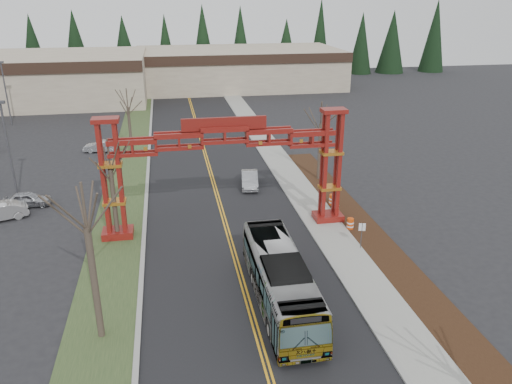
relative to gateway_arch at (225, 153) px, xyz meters
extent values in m
cube|color=black|center=(0.00, 7.00, -5.97)|extent=(12.00, 110.00, 0.02)
cube|color=gold|center=(-0.12, 7.00, -5.96)|extent=(0.12, 100.00, 0.01)
cube|color=gold|center=(0.12, 7.00, -5.96)|extent=(0.12, 100.00, 0.01)
cube|color=#999994|center=(6.15, 7.00, -5.91)|extent=(0.30, 110.00, 0.15)
cube|color=gray|center=(7.60, 7.00, -5.91)|extent=(2.60, 110.00, 0.14)
cube|color=black|center=(10.20, -8.00, -5.92)|extent=(2.60, 50.00, 0.12)
cube|color=#2B4120|center=(-8.00, 7.00, -5.94)|extent=(4.00, 110.00, 0.08)
cube|color=#999994|center=(-6.15, 7.00, -5.91)|extent=(0.30, 110.00, 0.15)
cube|color=#62130C|center=(-8.00, 0.00, -5.68)|extent=(2.20, 1.60, 0.60)
cube|color=#62130C|center=(-8.55, -0.35, -1.38)|extent=(0.28, 0.28, 8.00)
cube|color=#62130C|center=(-7.45, -0.35, -1.38)|extent=(0.28, 0.28, 8.00)
cube|color=#62130C|center=(-8.55, 0.35, -1.38)|extent=(0.28, 0.28, 8.00)
cube|color=#62130C|center=(-7.45, 0.35, -1.38)|extent=(0.28, 0.28, 8.00)
cube|color=orange|center=(-8.00, 0.00, -3.18)|extent=(1.60, 1.10, 0.22)
cube|color=orange|center=(-8.00, 0.00, -0.38)|extent=(1.60, 1.10, 0.22)
cube|color=#62130C|center=(-8.00, 0.00, 2.77)|extent=(1.80, 1.20, 0.30)
cube|color=#62130C|center=(8.00, 0.00, -5.68)|extent=(2.20, 1.60, 0.60)
cube|color=#62130C|center=(7.45, -0.35, -1.38)|extent=(0.28, 0.28, 8.00)
cube|color=#62130C|center=(8.55, -0.35, -1.38)|extent=(0.28, 0.28, 8.00)
cube|color=#62130C|center=(7.45, 0.35, -1.38)|extent=(0.28, 0.28, 8.00)
cube|color=#62130C|center=(8.55, 0.35, -1.38)|extent=(0.28, 0.28, 8.00)
cube|color=orange|center=(8.00, 0.00, -3.18)|extent=(1.60, 1.10, 0.22)
cube|color=orange|center=(8.00, 0.00, -0.38)|extent=(1.60, 1.10, 0.22)
cube|color=#62130C|center=(8.00, 0.00, 2.77)|extent=(1.80, 1.20, 0.30)
cube|color=#62130C|center=(0.00, 0.00, 1.52)|extent=(16.00, 0.90, 1.00)
cube|color=#62130C|center=(0.00, 0.00, 0.62)|extent=(16.00, 0.90, 0.60)
cube|color=maroon|center=(0.00, 0.00, 2.17)|extent=(6.00, 0.25, 0.90)
cube|color=gray|center=(-30.00, 54.00, -2.23)|extent=(46.00, 22.00, 7.50)
cube|color=gray|center=(10.00, 62.00, -2.48)|extent=(38.00, 20.00, 7.00)
cube|color=black|center=(10.00, 51.90, 0.22)|extent=(38.00, 0.40, 1.60)
cone|color=black|center=(-29.50, 74.00, 0.52)|extent=(5.60, 5.60, 13.00)
cylinder|color=#382D26|center=(-29.50, 74.00, -5.18)|extent=(0.80, 0.80, 1.60)
cone|color=black|center=(-21.00, 74.00, 0.52)|extent=(5.60, 5.60, 13.00)
cylinder|color=#382D26|center=(-21.00, 74.00, -5.18)|extent=(0.80, 0.80, 1.60)
cone|color=black|center=(-12.50, 74.00, 0.52)|extent=(5.60, 5.60, 13.00)
cylinder|color=#382D26|center=(-12.50, 74.00, -5.18)|extent=(0.80, 0.80, 1.60)
cone|color=black|center=(-4.00, 74.00, 0.52)|extent=(5.60, 5.60, 13.00)
cylinder|color=#382D26|center=(-4.00, 74.00, -5.18)|extent=(0.80, 0.80, 1.60)
cone|color=black|center=(4.50, 74.00, 0.52)|extent=(5.60, 5.60, 13.00)
cylinder|color=#382D26|center=(4.50, 74.00, -5.18)|extent=(0.80, 0.80, 1.60)
cone|color=black|center=(13.00, 74.00, 0.52)|extent=(5.60, 5.60, 13.00)
cylinder|color=#382D26|center=(13.00, 74.00, -5.18)|extent=(0.80, 0.80, 1.60)
cone|color=black|center=(21.50, 74.00, 0.52)|extent=(5.60, 5.60, 13.00)
cylinder|color=#382D26|center=(21.50, 74.00, -5.18)|extent=(0.80, 0.80, 1.60)
cone|color=black|center=(30.00, 74.00, 0.52)|extent=(5.60, 5.60, 13.00)
cylinder|color=#382D26|center=(30.00, 74.00, -5.18)|extent=(0.80, 0.80, 1.60)
cone|color=black|center=(38.50, 74.00, 0.52)|extent=(5.60, 5.60, 13.00)
cylinder|color=#382D26|center=(38.50, 74.00, -5.18)|extent=(0.80, 0.80, 1.60)
cone|color=black|center=(47.00, 74.00, 0.52)|extent=(5.60, 5.60, 13.00)
cylinder|color=#382D26|center=(47.00, 74.00, -5.18)|extent=(0.80, 0.80, 1.60)
cone|color=black|center=(55.50, 74.00, 0.52)|extent=(5.60, 5.60, 13.00)
cylinder|color=#382D26|center=(55.50, 74.00, -5.18)|extent=(0.80, 0.80, 1.60)
imported|color=#B6B8BF|center=(1.80, -10.33, -4.43)|extent=(2.66, 11.16, 3.11)
imported|color=#A5A8AD|center=(3.22, 8.50, -5.29)|extent=(2.01, 4.35, 1.38)
imported|color=#9D9EA4|center=(-15.83, 7.23, -5.34)|extent=(3.77, 1.58, 1.28)
imported|color=#B1B3B9|center=(-11.43, 22.26, -5.35)|extent=(4.00, 1.84, 1.27)
cylinder|color=#382D26|center=(-8.00, -11.61, -2.83)|extent=(0.35, 0.35, 6.30)
cylinder|color=#382D26|center=(-8.00, -11.61, 1.41)|extent=(0.13, 0.13, 2.40)
cylinder|color=#382D26|center=(-8.00, -0.23, -3.32)|extent=(0.33, 0.33, 5.32)
cylinder|color=#382D26|center=(-8.00, -0.23, 0.38)|extent=(0.13, 0.13, 2.30)
cylinder|color=#382D26|center=(-8.00, 20.80, -3.37)|extent=(0.31, 0.31, 5.22)
cylinder|color=#382D26|center=(-8.00, 20.80, 0.22)|extent=(0.12, 0.12, 2.16)
cylinder|color=#382D26|center=(10.00, 9.12, -3.25)|extent=(0.32, 0.32, 5.47)
cylinder|color=#382D26|center=(10.00, 9.12, 0.47)|extent=(0.12, 0.12, 2.17)
cylinder|color=#3F3F44|center=(-17.23, 9.40, -1.83)|extent=(0.18, 0.18, 8.30)
cube|color=#3F3F44|center=(-17.23, 9.40, 2.41)|extent=(0.74, 0.37, 0.23)
cylinder|color=#3F3F44|center=(-24.81, 37.37, -1.86)|extent=(0.18, 0.18, 8.24)
cube|color=#3F3F44|center=(-24.81, 37.37, 2.35)|extent=(0.73, 0.37, 0.23)
cylinder|color=#3F3F44|center=(8.75, -5.02, -4.97)|extent=(0.06, 0.06, 2.02)
cube|color=white|center=(8.75, -5.02, -4.24)|extent=(0.46, 0.14, 0.55)
cylinder|color=#D1410B|center=(9.13, -1.92, -5.51)|extent=(0.50, 0.50, 0.95)
cylinder|color=white|center=(9.13, -1.92, -5.36)|extent=(0.52, 0.52, 0.11)
cylinder|color=white|center=(9.13, -1.92, -5.65)|extent=(0.52, 0.52, 0.11)
cylinder|color=#D1410B|center=(9.06, 1.26, -5.47)|extent=(0.54, 0.54, 1.03)
cylinder|color=white|center=(9.06, 1.26, -5.31)|extent=(0.56, 0.56, 0.12)
cylinder|color=white|center=(9.06, 1.26, -5.62)|extent=(0.56, 0.56, 0.12)
cylinder|color=#D1410B|center=(9.28, 2.77, -5.48)|extent=(0.52, 0.52, 1.00)
cylinder|color=white|center=(9.28, 2.77, -5.33)|extent=(0.54, 0.54, 0.12)
cylinder|color=white|center=(9.28, 2.77, -5.63)|extent=(0.54, 0.54, 0.12)
camera|label=1|loc=(-3.90, -34.05, 10.61)|focal=35.00mm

